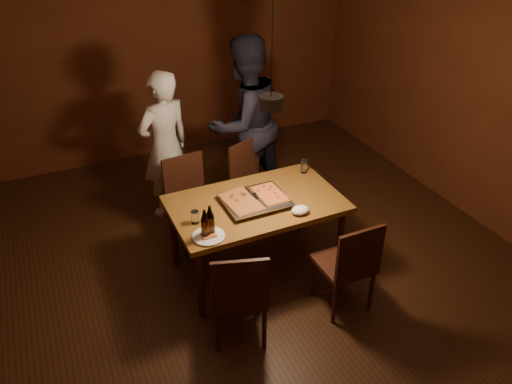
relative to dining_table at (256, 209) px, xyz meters
name	(u,v)px	position (x,y,z in m)	size (l,w,h in m)	color
room_shell	(270,145)	(0.02, -0.23, 0.72)	(6.00, 6.00, 6.00)	#3A1B10
dining_table	(256,209)	(0.00, 0.00, 0.00)	(1.50, 0.90, 0.75)	brown
chair_far_left	(189,192)	(-0.40, 0.73, -0.14)	(0.46, 0.46, 0.49)	#38190F
chair_far_right	(251,176)	(0.30, 0.78, -0.14)	(0.55, 0.55, 0.49)	#38190F
chair_near_left	(239,289)	(-0.48, -0.75, -0.14)	(0.53, 0.53, 0.49)	#38190F
chair_near_right	(351,260)	(0.47, -0.81, -0.14)	(0.42, 0.42, 0.49)	#38190F
pizza_tray	(255,201)	(-0.02, -0.02, 0.10)	(0.55, 0.45, 0.05)	silver
pizza_meat	(241,201)	(-0.15, -0.02, 0.13)	(0.26, 0.41, 0.02)	maroon
pizza_cheese	(270,194)	(0.13, -0.01, 0.13)	(0.22, 0.35, 0.02)	gold
spatula	(253,197)	(-0.03, 0.00, 0.14)	(0.09, 0.24, 0.04)	silver
beer_bottle_a	(205,224)	(-0.58, -0.30, 0.20)	(0.07, 0.07, 0.25)	black
beer_bottle_b	(210,221)	(-0.53, -0.28, 0.20)	(0.07, 0.07, 0.26)	black
water_glass_left	(195,217)	(-0.59, -0.08, 0.13)	(0.07, 0.07, 0.11)	silver
water_glass_right	(304,166)	(0.64, 0.29, 0.14)	(0.06, 0.06, 0.13)	silver
plate_slice	(209,236)	(-0.56, -0.31, 0.08)	(0.26, 0.26, 0.03)	white
napkin	(300,210)	(0.26, -0.32, 0.11)	(0.16, 0.12, 0.07)	white
diner_white	(165,146)	(-0.45, 1.28, 0.13)	(0.59, 0.39, 1.61)	silver
diner_dark	(244,123)	(0.41, 1.19, 0.26)	(0.91, 0.71, 1.88)	black
pendant_lamp	(271,101)	(0.02, -0.23, 1.08)	(0.18, 0.18, 1.10)	black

